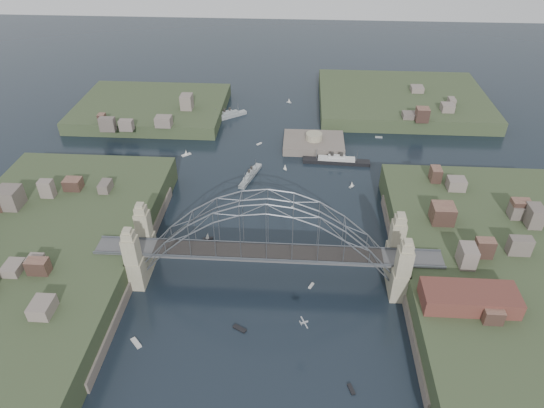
% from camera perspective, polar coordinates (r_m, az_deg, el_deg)
% --- Properties ---
extents(ground, '(500.00, 500.00, 0.00)m').
position_cam_1_polar(ground, '(123.51, -0.54, -8.61)').
color(ground, black).
rests_on(ground, ground).
extents(bridge, '(84.00, 13.80, 24.60)m').
position_cam_1_polar(bridge, '(115.35, -0.57, -4.18)').
color(bridge, '#49494B').
rests_on(bridge, ground).
extents(shore_west, '(50.50, 90.00, 12.00)m').
position_cam_1_polar(shore_west, '(137.82, -25.21, -6.16)').
color(shore_west, '#2E3C22').
rests_on(shore_west, ground).
extents(shore_east, '(50.50, 90.00, 12.00)m').
position_cam_1_polar(shore_east, '(132.00, 25.41, -8.27)').
color(shore_east, '#2E3C22').
rests_on(shore_east, ground).
extents(headland_nw, '(60.00, 45.00, 9.00)m').
position_cam_1_polar(headland_nw, '(211.92, -13.87, 10.42)').
color(headland_nw, '#2E3C22').
rests_on(headland_nw, ground).
extents(headland_ne, '(70.00, 55.00, 9.50)m').
position_cam_1_polar(headland_ne, '(220.57, 14.94, 11.32)').
color(headland_ne, '#2E3C22').
rests_on(headland_ne, ground).
extents(fort_island, '(22.00, 16.00, 9.40)m').
position_cam_1_polar(fort_island, '(180.75, 4.89, 6.63)').
color(fort_island, '#5C5249').
rests_on(fort_island, ground).
extents(wharf_shed, '(20.00, 8.00, 4.00)m').
position_cam_1_polar(wharf_shed, '(112.62, 22.19, -10.20)').
color(wharf_shed, '#592D26').
rests_on(wharf_shed, shore_east).
extents(finger_pier, '(4.00, 22.00, 1.40)m').
position_cam_1_polar(finger_pier, '(109.16, 20.40, -18.92)').
color(finger_pier, '#49494B').
rests_on(finger_pier, ground).
extents(naval_cruiser_near, '(6.51, 15.58, 4.69)m').
position_cam_1_polar(naval_cruiser_near, '(161.28, -2.56, 3.39)').
color(naval_cruiser_near, gray).
rests_on(naval_cruiser_near, ground).
extents(naval_cruiser_far, '(15.08, 12.23, 5.78)m').
position_cam_1_polar(naval_cruiser_far, '(202.56, -5.27, 10.27)').
color(naval_cruiser_far, gray).
rests_on(naval_cruiser_far, ground).
extents(ocean_liner, '(23.23, 4.23, 5.67)m').
position_cam_1_polar(ocean_liner, '(170.52, 7.57, 5.04)').
color(ocean_liner, black).
rests_on(ocean_liner, ground).
extents(aeroplane, '(1.91, 3.22, 0.50)m').
position_cam_1_polar(aeroplane, '(103.55, 3.71, -13.74)').
color(aeroplane, '#A6A8AD').
extents(small_boat_a, '(3.01, 1.65, 2.38)m').
position_cam_1_polar(small_boat_a, '(135.65, -7.57, -3.85)').
color(small_boat_a, beige).
rests_on(small_boat_a, ground).
extents(small_boat_b, '(1.33, 1.70, 0.45)m').
position_cam_1_polar(small_boat_b, '(146.68, 2.50, -0.47)').
color(small_boat_b, beige).
rests_on(small_boat_b, ground).
extents(small_boat_c, '(3.34, 2.48, 0.45)m').
position_cam_1_polar(small_boat_c, '(112.16, -3.82, -14.42)').
color(small_boat_c, beige).
rests_on(small_boat_c, ground).
extents(small_boat_d, '(1.91, 2.01, 2.38)m').
position_cam_1_polar(small_boat_d, '(158.02, 9.36, 2.26)').
color(small_boat_d, beige).
rests_on(small_boat_d, ground).
extents(small_boat_e, '(3.47, 3.14, 2.38)m').
position_cam_1_polar(small_boat_e, '(176.70, -10.07, 5.85)').
color(small_boat_e, beige).
rests_on(small_boat_e, ground).
extents(small_boat_f, '(1.56, 1.59, 2.38)m').
position_cam_1_polar(small_boat_f, '(165.13, 1.55, 4.35)').
color(small_boat_f, beige).
rests_on(small_boat_f, ground).
extents(small_boat_g, '(1.55, 2.57, 0.45)m').
position_cam_1_polar(small_boat_g, '(103.83, 9.29, -20.71)').
color(small_boat_g, beige).
rests_on(small_boat_g, ground).
extents(small_boat_h, '(2.06, 2.16, 0.45)m').
position_cam_1_polar(small_boat_h, '(181.63, -1.52, 7.08)').
color(small_boat_h, beige).
rests_on(small_boat_h, ground).
extents(small_boat_i, '(2.31, 2.38, 0.45)m').
position_cam_1_polar(small_boat_i, '(137.44, 13.69, -4.42)').
color(small_boat_i, beige).
rests_on(small_boat_i, ground).
extents(small_boat_j, '(3.05, 3.10, 0.45)m').
position_cam_1_polar(small_boat_j, '(113.31, -15.68, -15.46)').
color(small_boat_j, beige).
rests_on(small_boat_j, ground).
extents(small_boat_k, '(2.14, 1.56, 2.38)m').
position_cam_1_polar(small_boat_k, '(216.02, 2.02, 12.03)').
color(small_boat_k, beige).
rests_on(small_boat_k, ground).
extents(small_boat_l, '(1.40, 3.00, 0.45)m').
position_cam_1_polar(small_boat_l, '(153.37, -15.59, -0.14)').
color(small_boat_l, beige).
rests_on(small_boat_l, ground).
extents(small_boat_m, '(1.54, 2.11, 0.45)m').
position_cam_1_polar(small_boat_m, '(121.53, 4.63, -9.55)').
color(small_boat_m, beige).
rests_on(small_boat_m, ground).
extents(small_boat_n, '(2.77, 1.12, 0.45)m').
position_cam_1_polar(small_boat_n, '(190.82, 12.43, 7.68)').
color(small_boat_n, beige).
rests_on(small_boat_n, ground).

